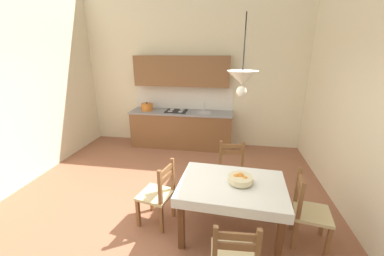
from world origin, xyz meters
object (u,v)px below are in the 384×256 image
dining_chair_tv_side (158,194)px  fruit_bowl (240,179)px  kitchen_cabinetry (181,113)px  dining_chair_window_side (308,212)px  pendant_lamp (242,79)px  dining_table (232,193)px  dining_chair_kitchen_side (232,172)px

dining_chair_tv_side → fruit_bowl: dining_chair_tv_side is taller
kitchen_cabinetry → dining_chair_tv_side: (0.26, -2.83, -0.41)m
kitchen_cabinetry → dining_chair_window_side: (2.18, -2.88, -0.41)m
kitchen_cabinetry → fruit_bowl: (1.34, -2.87, -0.04)m
kitchen_cabinetry → pendant_lamp: size_ratio=3.08×
dining_chair_tv_side → fruit_bowl: 1.14m
kitchen_cabinetry → fruit_bowl: bearing=-65.0°
dining_chair_window_side → fruit_bowl: size_ratio=3.10×
dining_table → pendant_lamp: (0.03, -0.12, 1.42)m
kitchen_cabinetry → dining_chair_kitchen_side: kitchen_cabinetry is taller
kitchen_cabinetry → fruit_bowl: 3.16m
dining_chair_kitchen_side → pendant_lamp: (0.02, -0.97, 1.60)m
pendant_lamp → dining_table: bearing=105.9°
kitchen_cabinetry → dining_chair_kitchen_side: 2.43m
kitchen_cabinetry → dining_chair_window_side: kitchen_cabinetry is taller
dining_chair_tv_side → dining_chair_window_side: bearing=-1.5°
kitchen_cabinetry → dining_table: (1.24, -2.89, -0.24)m
dining_chair_window_side → pendant_lamp: bearing=-171.6°
dining_table → dining_chair_kitchen_side: size_ratio=1.45×
dining_chair_kitchen_side → fruit_bowl: size_ratio=3.10×
dining_chair_window_side → pendant_lamp: 1.85m
dining_chair_window_side → fruit_bowl: bearing=179.3°
kitchen_cabinetry → dining_table: bearing=-66.8°
dining_table → pendant_lamp: pendant_lamp is taller
dining_chair_tv_side → kitchen_cabinetry: bearing=95.2°
dining_chair_kitchen_side → fruit_bowl: dining_chair_kitchen_side is taller
pendant_lamp → fruit_bowl: bearing=66.8°
dining_chair_kitchen_side → dining_chair_tv_side: 1.27m
fruit_bowl → dining_chair_window_side: bearing=-0.7°
fruit_bowl → dining_chair_kitchen_side: bearing=95.7°
dining_chair_tv_side → pendant_lamp: bearing=-10.3°
fruit_bowl → pendant_lamp: pendant_lamp is taller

